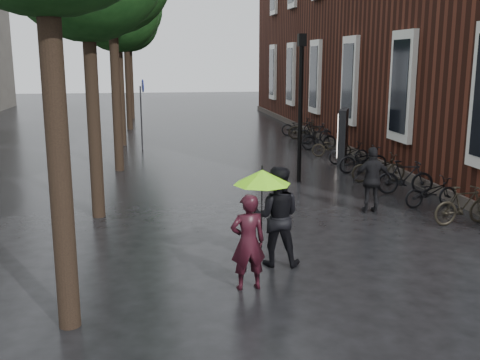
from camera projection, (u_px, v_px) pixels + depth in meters
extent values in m
plane|color=black|center=(350.00, 338.00, 8.00)|extent=(120.00, 120.00, 0.00)
cube|color=#38160F|center=(424.00, 14.00, 27.14)|extent=(10.00, 33.00, 12.00)
cube|color=silver|center=(403.00, 87.00, 18.33)|extent=(0.25, 1.60, 3.60)
cube|color=black|center=(400.00, 87.00, 18.31)|extent=(0.10, 1.20, 3.00)
cube|color=silver|center=(350.00, 81.00, 23.15)|extent=(0.25, 1.60, 3.60)
cube|color=black|center=(348.00, 81.00, 23.14)|extent=(0.10, 1.20, 3.00)
cube|color=silver|center=(316.00, 77.00, 27.98)|extent=(0.25, 1.60, 3.60)
cube|color=black|center=(314.00, 77.00, 27.97)|extent=(0.10, 1.20, 3.00)
cube|color=silver|center=(292.00, 74.00, 32.81)|extent=(0.25, 1.60, 3.60)
cube|color=black|center=(290.00, 74.00, 32.79)|extent=(0.10, 1.20, 3.00)
cube|color=silver|center=(273.00, 72.00, 37.64)|extent=(0.25, 1.60, 3.60)
cube|color=black|center=(272.00, 72.00, 37.62)|extent=(0.10, 1.20, 3.00)
cube|color=#3F3833|center=(323.00, 136.00, 27.64)|extent=(0.40, 33.00, 0.30)
cylinder|color=black|center=(60.00, 172.00, 7.87)|extent=(0.32, 0.32, 4.68)
cylinder|color=black|center=(94.00, 127.00, 13.66)|extent=(0.32, 0.32, 4.51)
cylinder|color=black|center=(116.00, 100.00, 19.44)|extent=(0.32, 0.32, 4.95)
cylinder|color=black|center=(121.00, 97.00, 25.27)|extent=(0.32, 0.32, 4.40)
cylinder|color=black|center=(128.00, 86.00, 31.04)|extent=(0.32, 0.32, 4.79)
cylinder|color=black|center=(131.00, 84.00, 36.85)|extent=(0.32, 0.32, 4.57)
imported|color=black|center=(248.00, 242.00, 9.55)|extent=(0.65, 0.46, 1.68)
imported|color=black|center=(277.00, 216.00, 10.67)|extent=(1.08, 0.93, 1.92)
cylinder|color=black|center=(262.00, 213.00, 10.08)|extent=(0.02, 0.02, 1.32)
cone|color=#87FF1A|center=(262.00, 177.00, 9.94)|extent=(1.04, 1.04, 0.26)
cylinder|color=black|center=(262.00, 167.00, 9.90)|extent=(0.02, 0.02, 0.08)
imported|color=black|center=(372.00, 180.00, 14.34)|extent=(1.04, 0.51, 1.71)
imported|color=black|center=(463.00, 205.00, 13.37)|extent=(1.61, 0.62, 0.95)
imported|color=black|center=(431.00, 192.00, 14.98)|extent=(1.60, 0.71, 0.81)
imported|color=black|center=(405.00, 177.00, 16.40)|extent=(1.71, 0.69, 1.00)
imported|color=black|center=(378.00, 168.00, 18.03)|extent=(1.79, 0.70, 0.93)
imported|color=black|center=(363.00, 160.00, 19.47)|extent=(1.81, 0.75, 0.93)
imported|color=black|center=(349.00, 153.00, 21.17)|extent=(1.59, 0.61, 0.82)
imported|color=black|center=(331.00, 147.00, 22.64)|extent=(1.66, 0.90, 0.83)
imported|color=black|center=(319.00, 139.00, 24.39)|extent=(1.65, 0.61, 0.97)
imported|color=black|center=(315.00, 133.00, 26.14)|extent=(1.74, 0.85, 1.01)
imported|color=black|center=(305.00, 129.00, 27.63)|extent=(1.71, 0.68, 1.00)
imported|color=black|center=(298.00, 126.00, 28.98)|extent=(1.78, 0.70, 0.92)
cube|color=black|center=(343.00, 136.00, 21.40)|extent=(0.28, 1.34, 2.03)
cube|color=white|center=(339.00, 135.00, 21.36)|extent=(0.04, 1.13, 1.66)
cylinder|color=black|center=(300.00, 114.00, 17.74)|extent=(0.13, 0.13, 4.35)
cube|color=black|center=(302.00, 40.00, 17.26)|extent=(0.24, 0.24, 0.38)
sphere|color=#FFE5B2|center=(302.00, 40.00, 17.26)|extent=(0.20, 0.20, 0.20)
cylinder|color=#262628|center=(141.00, 118.00, 24.24)|extent=(0.07, 0.07, 2.75)
cylinder|color=navy|center=(143.00, 86.00, 23.96)|extent=(0.03, 0.55, 0.55)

